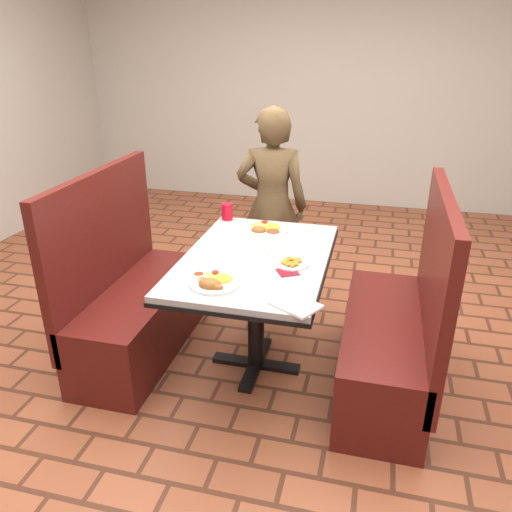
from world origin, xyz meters
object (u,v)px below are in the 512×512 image
booth_bench_right (393,338)px  diner_person (272,206)px  plantain_plate (292,263)px  near_dinner_plate (214,279)px  dining_table (256,271)px  far_dinner_plate (266,227)px  booth_bench_left (134,304)px  red_tumbler (227,212)px

booth_bench_right → diner_person: size_ratio=0.82×
diner_person → plantain_plate: diner_person is taller
diner_person → near_dinner_plate: diner_person is taller
dining_table → plantain_plate: bearing=-17.5°
dining_table → far_dinner_plate: bearing=95.3°
diner_person → far_dinner_plate: 0.58m
booth_bench_right → dining_table: bearing=180.0°
booth_bench_left → plantain_plate: booth_bench_left is taller
plantain_plate → booth_bench_right: bearing=6.7°
dining_table → diner_person: (-0.12, 0.97, 0.08)m
diner_person → near_dinner_plate: (0.00, -1.36, 0.05)m
booth_bench_right → red_tumbler: booth_bench_right is taller
near_dinner_plate → far_dinner_plate: near_dinner_plate is taller
booth_bench_left → far_dinner_plate: bearing=27.6°
dining_table → booth_bench_left: (-0.80, 0.00, -0.32)m
diner_person → far_dinner_plate: (0.09, -0.57, 0.05)m
booth_bench_right → red_tumbler: 1.35m
diner_person → plantain_plate: bearing=103.0°
booth_bench_left → booth_bench_right: size_ratio=1.00×
booth_bench_right → near_dinner_plate: size_ratio=4.67×
dining_table → booth_bench_left: 0.86m
booth_bench_left → far_dinner_plate: size_ratio=4.18×
plantain_plate → diner_person: bearing=108.1°
booth_bench_right → plantain_plate: 0.73m
dining_table → booth_bench_right: bearing=0.0°
diner_person → far_dinner_plate: size_ratio=5.08×
dining_table → far_dinner_plate: size_ratio=4.22×
near_dinner_plate → booth_bench_left: bearing=149.8°
booth_bench_right → plantain_plate: booth_bench_right is taller
red_tumbler → near_dinner_plate: bearing=-76.9°
red_tumbler → booth_bench_left: bearing=-129.6°
dining_table → red_tumbler: bearing=121.6°
dining_table → near_dinner_plate: (-0.12, -0.40, 0.12)m
diner_person → far_dinner_plate: bearing=93.4°
booth_bench_right → near_dinner_plate: bearing=-156.6°
far_dinner_plate → near_dinner_plate: bearing=-95.9°
dining_table → plantain_plate: 0.25m
booth_bench_left → red_tumbler: 0.86m
booth_bench_right → diner_person: 1.39m
diner_person → near_dinner_plate: size_ratio=5.69×
near_dinner_plate → red_tumbler: (-0.22, 0.95, 0.03)m
booth_bench_left → near_dinner_plate: booth_bench_left is taller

